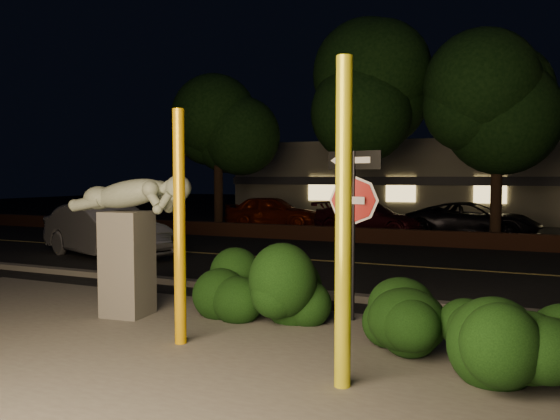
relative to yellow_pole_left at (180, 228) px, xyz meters
The scene contains 22 objects.
ground 10.55m from the yellow_pole_left, 85.51° to the left, with size 90.00×90.00×0.00m, color black.
patio 1.81m from the yellow_pole_left, 35.68° to the right, with size 14.00×6.00×0.02m, color #4C4944.
road 7.61m from the yellow_pole_left, 83.71° to the left, with size 80.00×8.00×0.01m, color black.
lane_marking 7.61m from the yellow_pole_left, 83.71° to the left, with size 80.00×0.12×0.01m, color gold.
curb 3.71m from the yellow_pole_left, 76.15° to the left, with size 80.00×0.25×0.12m, color #4C4944.
brick_wall 11.81m from the yellow_pole_left, 86.01° to the left, with size 40.00×0.35×0.50m, color #482517.
parking_lot 17.50m from the yellow_pole_left, 87.31° to the left, with size 40.00×12.00×0.01m, color black.
building 25.42m from the yellow_pole_left, 88.16° to the left, with size 22.00×10.20×4.00m.
tree_far_a 15.69m from the yellow_pole_left, 118.17° to the left, with size 4.60×4.60×7.43m.
tree_far_b 14.45m from the yellow_pole_left, 97.05° to the left, with size 5.20×5.20×8.41m.
tree_far_c 14.24m from the yellow_pole_left, 75.91° to the left, with size 4.80×4.80×7.84m.
yellow_pole_left is the anchor object (origin of this frame).
yellow_pole_right 2.43m from the yellow_pole_left, 13.57° to the right, with size 0.17×0.17×3.37m, color yellow.
signpost 2.66m from the yellow_pole_left, 49.15° to the left, with size 0.85×0.20×2.56m.
sculpture 1.78m from the yellow_pole_left, 149.69° to the left, with size 2.06×0.74×2.20m.
hedge_center 1.88m from the yellow_pole_left, 72.88° to the left, with size 2.20×1.03×1.14m, color black.
hedge_right 3.17m from the yellow_pole_left, 13.97° to the left, with size 1.79×0.96×1.17m, color black.
hedge_far_right 4.10m from the yellow_pole_left, ahead, with size 1.58×0.99×1.10m, color black.
silver_sedan 8.49m from the yellow_pole_left, 137.53° to the left, with size 1.55×4.43×1.46m, color silver.
parked_car_red 16.63m from the yellow_pole_left, 110.30° to the left, with size 1.64×4.07×1.39m, color maroon.
parked_car_darkred 14.47m from the yellow_pole_left, 94.76° to the left, with size 1.74×4.29×1.25m, color #3E0E16.
parked_car_dark 14.97m from the yellow_pole_left, 80.35° to the left, with size 2.12×4.59×1.28m, color black.
Camera 1 is at (3.15, -6.27, 2.17)m, focal length 35.00 mm.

